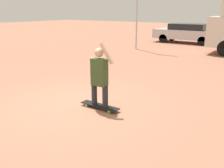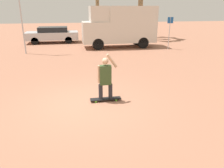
% 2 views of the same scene
% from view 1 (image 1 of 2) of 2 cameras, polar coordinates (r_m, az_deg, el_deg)
% --- Properties ---
extents(ground_plane, '(80.00, 80.00, 0.00)m').
position_cam_1_polar(ground_plane, '(6.60, -8.13, -4.56)').
color(ground_plane, '#A36B51').
extents(skateboard, '(1.07, 0.25, 0.09)m').
position_cam_1_polar(skateboard, '(6.24, -2.80, -4.99)').
color(skateboard, black).
rests_on(skateboard, ground_plane).
extents(person_skateboarder, '(0.67, 0.22, 1.56)m').
position_cam_1_polar(person_skateboarder, '(5.99, -2.91, 2.20)').
color(person_skateboarder, '#28282D').
rests_on(person_skateboarder, skateboard).
extents(parked_car_silver, '(4.59, 1.91, 1.39)m').
position_cam_1_polar(parked_car_silver, '(19.42, 16.74, 11.19)').
color(parked_car_silver, black).
rests_on(parked_car_silver, ground_plane).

